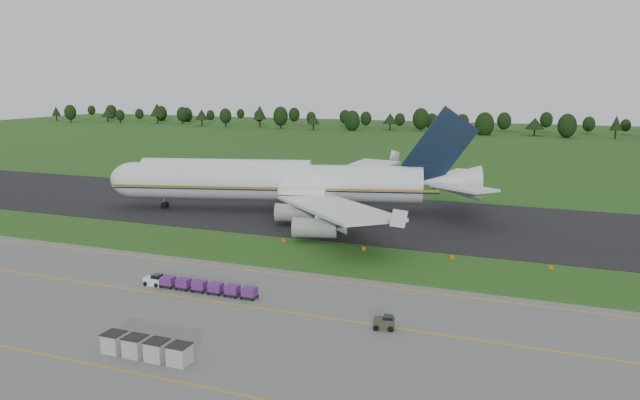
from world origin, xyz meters
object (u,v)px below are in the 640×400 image
at_px(aircraft, 282,181).
at_px(edge_markers, 407,253).
at_px(baggage_train, 198,285).
at_px(uld_row, 146,348).
at_px(utility_cart, 384,324).

xyz_separation_m(aircraft, edge_markers, (29.94, -21.66, -5.56)).
height_order(baggage_train, uld_row, uld_row).
bearing_deg(edge_markers, baggage_train, -128.38).
bearing_deg(baggage_train, uld_row, -72.37).
bearing_deg(utility_cart, edge_markers, 98.78).
distance_m(aircraft, utility_cart, 60.43).
bearing_deg(baggage_train, edge_markers, 51.62).
bearing_deg(utility_cart, aircraft, 124.66).
distance_m(utility_cart, edge_markers, 28.20).
bearing_deg(uld_row, baggage_train, 107.63).
bearing_deg(baggage_train, aircraft, 102.42).
bearing_deg(uld_row, utility_cart, 37.90).
bearing_deg(utility_cart, baggage_train, 172.85).
height_order(aircraft, uld_row, aircraft).
xyz_separation_m(aircraft, utility_cart, (34.24, -49.52, -5.22)).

